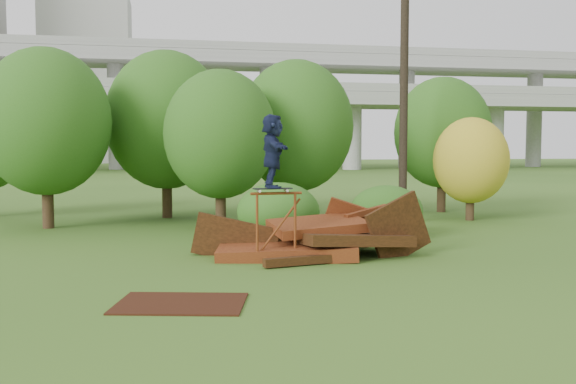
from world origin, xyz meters
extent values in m
plane|color=#2D5116|center=(0.00, 0.00, 0.00)|extent=(240.00, 240.00, 0.00)
cube|color=#491A0D|center=(-0.66, 2.78, 0.18)|extent=(3.59, 2.62, 0.54)
cube|color=black|center=(0.84, 2.48, 0.42)|extent=(2.79, 1.98, 0.51)
cube|color=#491A0D|center=(0.14, 2.98, 0.70)|extent=(2.41, 1.72, 0.47)
cube|color=black|center=(1.94, 2.28, 0.65)|extent=(1.85, 0.60, 1.83)
cube|color=#491A0D|center=(1.14, 3.78, 0.55)|extent=(1.59, 0.71, 1.59)
cube|color=black|center=(-1.86, 3.18, 0.35)|extent=(2.15, 0.61, 1.40)
cube|color=black|center=(-0.36, 1.58, 0.12)|extent=(2.23, 0.70, 0.18)
cube|color=#491A0D|center=(1.54, 3.48, 0.95)|extent=(1.35, 0.75, 0.35)
cylinder|color=brown|center=(-1.50, 2.03, 0.78)|extent=(0.06, 0.06, 1.57)
cylinder|color=brown|center=(-0.62, 2.08, 0.78)|extent=(0.06, 0.06, 1.57)
cylinder|color=brown|center=(-1.06, 2.05, 1.57)|extent=(1.18, 0.14, 0.06)
cube|color=black|center=(-1.14, 2.05, 1.68)|extent=(0.89, 0.29, 0.03)
cylinder|color=silver|center=(-1.45, 1.93, 1.63)|extent=(0.06, 0.03, 0.06)
cylinder|color=silver|center=(-1.46, 2.13, 1.63)|extent=(0.06, 0.03, 0.06)
cylinder|color=silver|center=(-0.82, 1.97, 1.63)|extent=(0.06, 0.03, 0.06)
cylinder|color=silver|center=(-0.84, 2.16, 1.63)|extent=(0.06, 0.03, 0.06)
imported|color=#151C39|center=(-1.14, 2.05, 2.52)|extent=(0.54, 1.55, 1.65)
cube|color=black|center=(-3.29, -1.47, 0.01)|extent=(2.39, 1.94, 0.03)
cylinder|color=black|center=(-7.22, 9.50, 0.94)|extent=(0.36, 0.36, 1.89)
ellipsoid|color=#295717|center=(-7.22, 9.50, 3.42)|extent=(4.10, 4.10, 4.71)
cylinder|color=black|center=(-3.44, 11.96, 0.98)|extent=(0.37, 0.37, 1.95)
ellipsoid|color=#295717|center=(-3.44, 11.96, 3.61)|extent=(4.42, 4.42, 5.08)
cylinder|color=black|center=(-1.74, 8.66, 0.83)|extent=(0.34, 0.34, 1.67)
ellipsoid|color=#295717|center=(-1.74, 8.66, 3.03)|extent=(3.63, 3.63, 4.17)
cylinder|color=black|center=(1.18, 10.73, 0.91)|extent=(0.36, 0.36, 1.82)
ellipsoid|color=#295717|center=(1.18, 10.73, 3.37)|extent=(4.15, 4.15, 4.78)
cylinder|color=black|center=(7.17, 9.01, 0.57)|extent=(0.30, 0.30, 1.14)
ellipsoid|color=#A58C19|center=(7.17, 9.01, 2.14)|extent=(2.66, 2.66, 3.06)
cylinder|color=black|center=(7.42, 11.98, 0.88)|extent=(0.35, 0.35, 1.75)
ellipsoid|color=#295717|center=(7.42, 11.98, 3.20)|extent=(3.85, 3.85, 4.43)
ellipsoid|color=#295717|center=(-0.39, 5.60, 0.81)|extent=(2.34, 2.16, 1.62)
ellipsoid|color=#295717|center=(2.77, 5.47, 0.76)|extent=(2.14, 1.96, 1.51)
cylinder|color=black|center=(4.43, 8.50, 4.62)|extent=(0.28, 0.28, 9.24)
cube|color=gray|center=(0.00, 60.00, 8.00)|extent=(160.00, 9.00, 1.40)
cube|color=gray|center=(0.00, 66.00, 13.00)|extent=(160.00, 9.00, 1.40)
cylinder|color=gray|center=(-18.00, 60.00, 4.00)|extent=(2.20, 2.20, 8.00)
cylinder|color=gray|center=(0.00, 60.00, 4.00)|extent=(2.20, 2.20, 8.00)
cylinder|color=gray|center=(18.00, 60.00, 4.00)|extent=(2.20, 2.20, 8.00)
cube|color=#9E9E99|center=(-16.00, 102.00, 14.00)|extent=(14.00, 14.00, 28.00)
camera|label=1|loc=(-3.52, -12.11, 2.60)|focal=40.00mm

